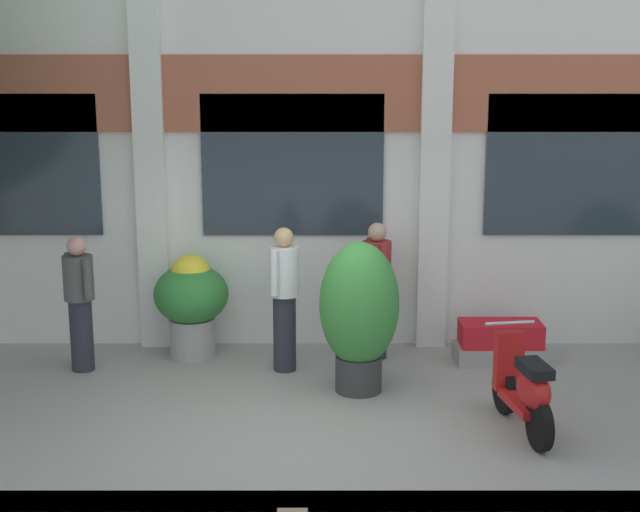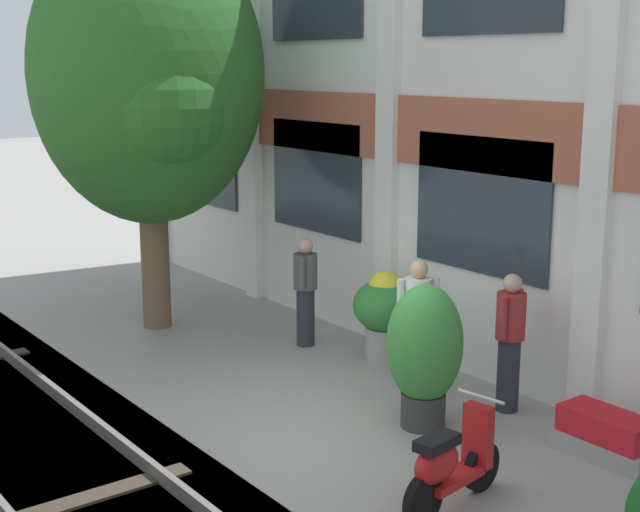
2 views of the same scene
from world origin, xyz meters
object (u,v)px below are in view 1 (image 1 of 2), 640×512
object	(u,v)px
resident_by_doorway	(374,286)
resident_watching_tracks	(281,295)
potted_plant_ribbed_drum	(356,307)
potted_plant_square_trough	(497,343)
potted_plant_fluted_column	(188,299)
resident_near_plants	(76,300)
scooter_second_parked	(522,389)

from	to	relation	value
resident_by_doorway	resident_watching_tracks	world-z (taller)	resident_watching_tracks
resident_by_doorway	potted_plant_ribbed_drum	bearing A→B (deg)	59.27
potted_plant_ribbed_drum	resident_by_doorway	bearing A→B (deg)	77.14
potted_plant_square_trough	potted_plant_ribbed_drum	world-z (taller)	potted_plant_ribbed_drum
potted_plant_ribbed_drum	resident_by_doorway	xyz separation A→B (m)	(0.25, 1.11, -0.06)
potted_plant_ribbed_drum	potted_plant_fluted_column	bearing A→B (deg)	149.83
resident_watching_tracks	potted_plant_ribbed_drum	bearing A→B (deg)	-11.96
resident_near_plants	potted_plant_square_trough	bearing A→B (deg)	141.49
potted_plant_fluted_column	potted_plant_ribbed_drum	distance (m)	2.26
potted_plant_square_trough	potted_plant_ribbed_drum	distance (m)	2.08
resident_watching_tracks	potted_plant_square_trough	bearing A→B (deg)	33.60
potted_plant_ribbed_drum	resident_watching_tracks	xyz separation A→B (m)	(-0.82, 0.66, -0.04)
scooter_second_parked	resident_near_plants	world-z (taller)	resident_near_plants
potted_plant_fluted_column	resident_near_plants	distance (m)	1.29
potted_plant_square_trough	scooter_second_parked	xyz separation A→B (m)	(-0.19, -2.07, 0.21)
resident_by_doorway	resident_near_plants	bearing A→B (deg)	-10.52
potted_plant_fluted_column	resident_watching_tracks	bearing A→B (deg)	-22.53
resident_watching_tracks	resident_near_plants	distance (m)	2.32
potted_plant_fluted_column	resident_watching_tracks	xyz separation A→B (m)	(1.12, -0.47, 0.18)
potted_plant_fluted_column	resident_by_doorway	distance (m)	2.20
potted_plant_ribbed_drum	scooter_second_parked	size ratio (longest dim) A/B	1.19
potted_plant_fluted_column	potted_plant_ribbed_drum	size ratio (longest dim) A/B	0.77
potted_plant_ribbed_drum	resident_watching_tracks	world-z (taller)	resident_watching_tracks
resident_near_plants	resident_by_doorway	bearing A→B (deg)	145.47
potted_plant_fluted_column	resident_by_doorway	size ratio (longest dim) A/B	0.76
potted_plant_fluted_column	potted_plant_square_trough	bearing A→B (deg)	-2.72
potted_plant_square_trough	scooter_second_parked	distance (m)	2.09
scooter_second_parked	resident_watching_tracks	bearing A→B (deg)	43.74
scooter_second_parked	resident_near_plants	size ratio (longest dim) A/B	0.88
resident_watching_tracks	resident_by_doorway	bearing A→B (deg)	49.53
potted_plant_fluted_column	resident_by_doorway	bearing A→B (deg)	-0.56
scooter_second_parked	resident_watching_tracks	size ratio (longest dim) A/B	0.83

